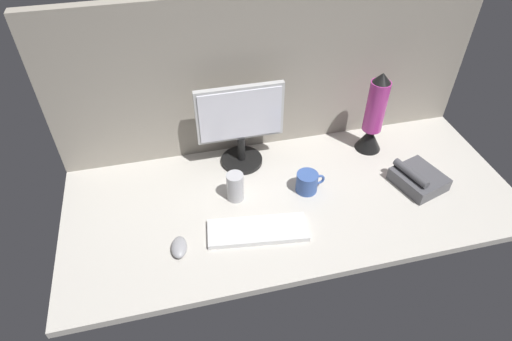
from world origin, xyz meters
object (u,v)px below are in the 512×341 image
mug_ceramic_blue (307,182)px  mug_steel (235,187)px  lava_lamp (373,119)px  monitor (240,124)px  mouse (179,247)px  desk_phone (418,179)px  keyboard (258,230)px

mug_ceramic_blue → mug_steel: bearing=175.3°
mug_ceramic_blue → lava_lamp: size_ratio=0.31×
monitor → mug_steel: bearing=-107.9°
mouse → desk_phone: size_ratio=0.41×
mug_steel → keyboard: bearing=-77.3°
monitor → desk_phone: monitor is taller
keyboard → lava_lamp: lava_lamp is taller
keyboard → mug_ceramic_blue: bearing=42.0°
monitor → keyboard: size_ratio=1.01×
monitor → mug_ceramic_blue: 36.39cm
lava_lamp → desk_phone: (9.64, -27.37, -12.86)cm
mouse → lava_lamp: bearing=29.7°
mug_steel → lava_lamp: 68.09cm
monitor → mug_steel: size_ratio=3.07×
monitor → lava_lamp: size_ratio=0.98×
keyboard → mug_steel: (-4.41, 19.53, 5.09)cm
mug_ceramic_blue → monitor: bearing=132.6°
mouse → desk_phone: bearing=12.8°
mug_steel → lava_lamp: bearing=15.1°
desk_phone → mouse: bearing=-173.5°
mug_ceramic_blue → lava_lamp: bearing=29.0°
keyboard → desk_phone: (70.27, 9.65, 2.19)cm
lava_lamp → desk_phone: size_ratio=1.65×
keyboard → lava_lamp: (60.64, 37.02, 15.05)cm
mug_ceramic_blue → lava_lamp: lava_lamp is taller
mug_steel → lava_lamp: (65.05, 17.49, 9.96)cm
monitor → lava_lamp: (58.03, -4.22, -4.11)cm
keyboard → mug_steel: 20.66cm
monitor → mug_ceramic_blue: monitor is taller
mug_ceramic_blue → desk_phone: size_ratio=0.52×
keyboard → desk_phone: bearing=15.1°
monitor → mouse: bearing=-126.5°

